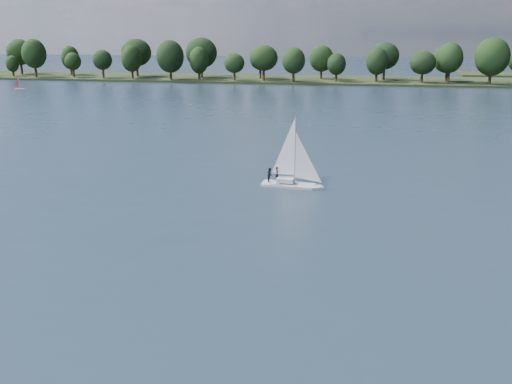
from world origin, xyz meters
TOP-DOWN VIEW (x-y plane):
  - ground at (0.00, 100.00)m, footprint 700.00×700.00m
  - far_shore at (0.00, 212.00)m, footprint 660.00×40.00m
  - sailboat at (3.84, 53.79)m, footprint 6.91×2.57m
  - dinghy_pink at (-99.81, 157.92)m, footprint 3.09×2.73m
  - treeline at (-0.33, 208.32)m, footprint 563.13×73.79m

SIDE VIEW (x-z plane):
  - ground at x=0.00m, z-range 0.00..0.00m
  - far_shore at x=0.00m, z-range -0.75..0.75m
  - dinghy_pink at x=-99.81m, z-range -1.26..3.51m
  - sailboat at x=3.84m, z-range -1.96..6.92m
  - treeline at x=-0.33m, z-range -0.96..17.32m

